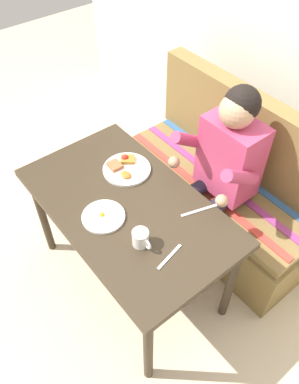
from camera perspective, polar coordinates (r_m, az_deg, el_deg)
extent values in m
plane|color=beige|center=(2.60, -2.64, -12.41)|extent=(8.00, 8.00, 0.00)
cube|color=#352A1D|center=(2.03, -3.32, -2.13)|extent=(1.20, 0.70, 0.04)
cylinder|color=#352A1D|center=(2.55, -15.51, -3.34)|extent=(0.05, 0.05, 0.69)
cylinder|color=#352A1D|center=(2.03, -0.20, -22.17)|extent=(0.05, 0.05, 0.69)
cylinder|color=#352A1D|center=(2.71, -4.82, 2.46)|extent=(0.05, 0.05, 0.69)
cylinder|color=#352A1D|center=(2.23, 11.87, -12.98)|extent=(0.05, 0.05, 0.69)
cube|color=brown|center=(2.74, 9.36, -1.98)|extent=(1.44, 0.56, 0.40)
cube|color=olive|center=(2.57, 9.97, 1.39)|extent=(1.40, 0.52, 0.06)
cube|color=brown|center=(2.51, 14.37, 8.41)|extent=(1.44, 0.12, 0.54)
cube|color=#C63D33|center=(2.47, 7.81, 0.50)|extent=(1.38, 0.05, 0.01)
cube|color=#93387A|center=(2.55, 10.06, 1.92)|extent=(1.38, 0.05, 0.01)
cube|color=#336099|center=(2.63, 12.18, 3.26)|extent=(1.38, 0.05, 0.01)
cube|color=#B73A60|center=(2.27, 11.81, 5.09)|extent=(0.34, 0.22, 0.48)
sphere|color=tan|center=(2.06, 12.81, 11.62)|extent=(0.19, 0.19, 0.19)
sphere|color=black|center=(2.06, 13.52, 12.57)|extent=(0.19, 0.19, 0.19)
cylinder|color=#B73A60|center=(2.23, 6.08, 7.55)|extent=(0.07, 0.29, 0.23)
cylinder|color=#B73A60|center=(2.06, 13.28, 2.14)|extent=(0.07, 0.29, 0.23)
sphere|color=tan|center=(2.24, 3.63, 4.38)|extent=(0.07, 0.07, 0.07)
sphere|color=tan|center=(2.06, 10.60, -1.29)|extent=(0.07, 0.07, 0.07)
cylinder|color=#232333|center=(2.38, 6.69, 0.21)|extent=(0.09, 0.34, 0.09)
cylinder|color=#232333|center=(2.49, 3.33, -5.67)|extent=(0.08, 0.08, 0.52)
cube|color=black|center=(2.66, 2.12, -9.39)|extent=(0.09, 0.20, 0.05)
cylinder|color=#232333|center=(2.30, 9.58, -2.20)|extent=(0.09, 0.34, 0.09)
cylinder|color=#232333|center=(2.42, 5.98, -8.15)|extent=(0.08, 0.08, 0.52)
cube|color=black|center=(2.60, 4.59, -11.81)|extent=(0.09, 0.20, 0.05)
cylinder|color=white|center=(2.18, -3.37, 3.37)|extent=(0.27, 0.27, 0.02)
cube|color=#A16C26|center=(2.21, -3.24, 4.82)|extent=(0.10, 0.10, 0.02)
cube|color=#9F5A37|center=(2.18, -5.15, 3.94)|extent=(0.08, 0.07, 0.02)
sphere|color=red|center=(2.21, -3.63, 5.07)|extent=(0.04, 0.04, 0.04)
ellipsoid|color=#CC6623|center=(2.12, -3.52, 2.57)|extent=(0.06, 0.05, 0.02)
cylinder|color=white|center=(1.96, -6.87, -3.55)|extent=(0.22, 0.22, 0.01)
ellipsoid|color=white|center=(1.95, -6.90, -3.33)|extent=(0.09, 0.08, 0.01)
sphere|color=yellow|center=(1.94, -6.99, -3.37)|extent=(0.03, 0.03, 0.03)
cylinder|color=white|center=(1.82, -1.34, -6.78)|extent=(0.08, 0.08, 0.09)
cylinder|color=brown|center=(1.79, -1.36, -6.09)|extent=(0.07, 0.07, 0.01)
torus|color=white|center=(1.79, -0.32, -7.75)|extent=(0.05, 0.01, 0.05)
cube|color=silver|center=(1.81, 2.97, -9.50)|extent=(0.05, 0.17, 0.00)
cube|color=silver|center=(1.99, 7.33, -2.71)|extent=(0.07, 0.20, 0.00)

